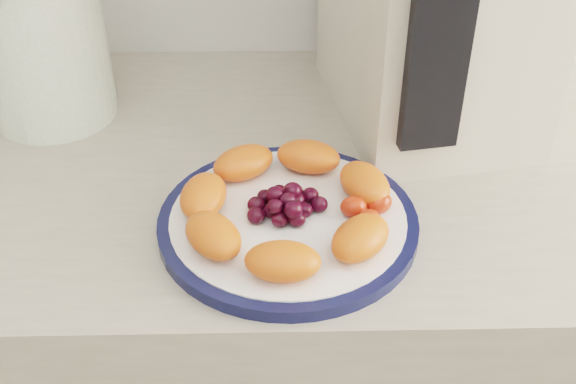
{
  "coord_description": "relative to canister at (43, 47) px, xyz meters",
  "views": [
    {
      "loc": [
        0.06,
        0.44,
        1.41
      ],
      "look_at": [
        0.07,
        1.05,
        0.95
      ],
      "focal_mm": 45.0,
      "sensor_mm": 36.0,
      "label": 1
    }
  ],
  "objects": [
    {
      "name": "plate_rim",
      "position": [
        0.31,
        -0.26,
        -0.09
      ],
      "size": [
        0.29,
        0.29,
        0.01
      ],
      "primitive_type": "cylinder",
      "color": "#10163C",
      "rests_on": "counter"
    },
    {
      "name": "plate_face",
      "position": [
        0.31,
        -0.26,
        -0.09
      ],
      "size": [
        0.26,
        0.26,
        0.02
      ],
      "primitive_type": "cylinder",
      "color": "white",
      "rests_on": "counter"
    },
    {
      "name": "appliance_panel",
      "position": [
        0.47,
        -0.17,
        0.1
      ],
      "size": [
        0.07,
        0.03,
        0.29
      ],
      "primitive_type": "cube",
      "rotation": [
        0.0,
        0.0,
        0.17
      ],
      "color": "black",
      "rests_on": "appliance_body"
    },
    {
      "name": "counter",
      "position": [
        0.24,
        -0.11,
        -0.55
      ],
      "size": [
        3.5,
        0.6,
        0.9
      ],
      "primitive_type": "cube",
      "color": "#ABA28E",
      "rests_on": "floor"
    },
    {
      "name": "fruit_plate",
      "position": [
        0.31,
        -0.25,
        -0.07
      ],
      "size": [
        0.25,
        0.24,
        0.04
      ],
      "color": "#F24B1D",
      "rests_on": "plate_face"
    },
    {
      "name": "canister",
      "position": [
        0.0,
        0.0,
        0.0
      ],
      "size": [
        0.22,
        0.22,
        0.2
      ],
      "primitive_type": "cylinder",
      "rotation": [
        0.0,
        0.0,
        0.42
      ],
      "color": "#48721D",
      "rests_on": "counter"
    }
  ]
}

